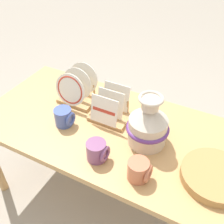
# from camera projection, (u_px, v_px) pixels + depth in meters

# --- Properties ---
(ground_plane) EXTENTS (14.00, 14.00, 0.00)m
(ground_plane) POSITION_uv_depth(u_px,v_px,m) (112.00, 193.00, 1.87)
(ground_plane) COLOR gray
(display_table) EXTENTS (1.53, 0.74, 0.64)m
(display_table) POSITION_uv_depth(u_px,v_px,m) (112.00, 136.00, 1.50)
(display_table) COLOR tan
(display_table) RESTS_ON ground_plane
(ceramic_vase) EXTENTS (0.22, 0.22, 0.29)m
(ceramic_vase) POSITION_uv_depth(u_px,v_px,m) (148.00, 125.00, 1.30)
(ceramic_vase) COLOR beige
(ceramic_vase) RESTS_ON display_table
(dish_rack_round_plates) EXTENTS (0.22, 0.19, 0.22)m
(dish_rack_round_plates) POSITION_uv_depth(u_px,v_px,m) (77.00, 91.00, 1.59)
(dish_rack_round_plates) COLOR tan
(dish_rack_round_plates) RESTS_ON display_table
(dish_rack_square_plates) EXTENTS (0.22, 0.18, 0.18)m
(dish_rack_square_plates) POSITION_uv_depth(u_px,v_px,m) (110.00, 111.00, 1.49)
(dish_rack_square_plates) COLOR tan
(dish_rack_square_plates) RESTS_ON display_table
(wicker_charger_stack) EXTENTS (0.30, 0.30, 0.04)m
(wicker_charger_stack) POSITION_uv_depth(u_px,v_px,m) (214.00, 176.00, 1.18)
(wicker_charger_stack) COLOR #AD7F47
(wicker_charger_stack) RESTS_ON display_table
(mug_terracotta_glaze) EXTENTS (0.11, 0.10, 0.10)m
(mug_terracotta_glaze) POSITION_uv_depth(u_px,v_px,m) (139.00, 170.00, 1.17)
(mug_terracotta_glaze) COLOR #B76647
(mug_terracotta_glaze) RESTS_ON display_table
(mug_cobalt_glaze) EXTENTS (0.11, 0.10, 0.10)m
(mug_cobalt_glaze) POSITION_uv_depth(u_px,v_px,m) (64.00, 117.00, 1.45)
(mug_cobalt_glaze) COLOR #42569E
(mug_cobalt_glaze) RESTS_ON display_table
(mug_plum_glaze) EXTENTS (0.11, 0.10, 0.10)m
(mug_plum_glaze) POSITION_uv_depth(u_px,v_px,m) (97.00, 151.00, 1.25)
(mug_plum_glaze) COLOR #7A4770
(mug_plum_glaze) RESTS_ON display_table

